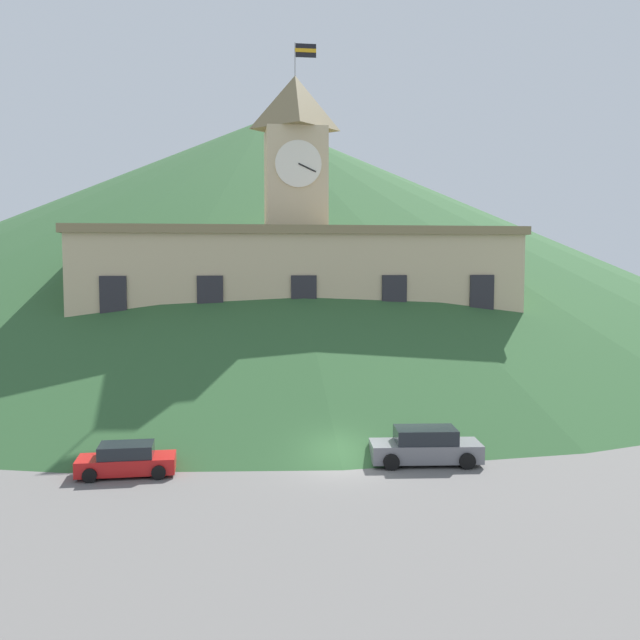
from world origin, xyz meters
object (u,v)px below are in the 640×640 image
Objects in this scene: car_blue_van at (81,413)px; street_lamp_right at (229,351)px; car_gray_pickup at (425,447)px; car_black_suv at (341,419)px; pedestrian at (176,408)px; car_silver_hatch at (219,433)px; car_red_sedan at (127,460)px; street_lamp_left at (379,353)px.

street_lamp_right is at bearing -156.54° from car_blue_van.
car_black_suv is at bearing 120.52° from car_gray_pickup.
street_lamp_right is at bearing -149.55° from pedestrian.
car_blue_van is 9.29m from car_silver_hatch.
pedestrian reaches higher than car_black_suv.
car_gray_pickup is at bearing -1.09° from car_red_sedan.
car_gray_pickup is 7.17m from car_black_suv.
car_blue_van reaches higher than car_red_sedan.
car_red_sedan is 6.32m from car_silver_hatch.
car_blue_van is 1.04× the size of car_black_suv.
car_blue_van is at bearing 174.74° from car_black_suv.
pedestrian reaches higher than car_red_sedan.
street_lamp_left is 9.15m from car_black_suv.
car_blue_van is (-18.77, -4.86, -2.57)m from street_lamp_left.
street_lamp_right is 6.13m from pedestrian.
street_lamp_left is 0.92× the size of car_blue_van.
car_gray_pickup is at bearing -58.68° from car_black_suv.
car_silver_hatch is 5.82m from pedestrian.
street_lamp_left reaches higher than pedestrian.
car_red_sedan is at bearing 50.12° from car_silver_hatch.
car_gray_pickup is 11.01m from car_silver_hatch.
street_lamp_left is 19.56m from car_blue_van.
pedestrian is at bearing -126.27° from street_lamp_right.
street_lamp_right is 10.10m from car_silver_hatch.
pedestrian is (5.42, 0.50, 0.02)m from car_blue_van.
car_silver_hatch is (4.17, 4.75, 0.02)m from car_red_sedan.
car_red_sedan is (-14.11, -0.01, -0.14)m from car_gray_pickup.
car_black_suv is (11.05, 6.49, 0.16)m from car_red_sedan.
street_lamp_left reaches higher than car_blue_van.
car_gray_pickup is 16.00m from pedestrian.
street_lamp_left is 2.68× the size of pedestrian.
car_black_suv reaches higher than car_silver_hatch.
car_blue_van is (-3.84, 9.47, 0.29)m from car_red_sedan.
street_lamp_right is 1.21× the size of car_red_sedan.
car_blue_van is at bearing 157.45° from car_gray_pickup.
street_lamp_right is at bearing -92.28° from car_silver_hatch.
street_lamp_right is 1.02× the size of car_blue_van.
street_lamp_left is 1.23× the size of car_silver_hatch.
car_blue_van reaches higher than car_black_suv.
car_gray_pickup is 20.29m from car_blue_van.
pedestrian reaches higher than car_gray_pickup.
car_silver_hatch is at bearing -159.77° from car_black_suv.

